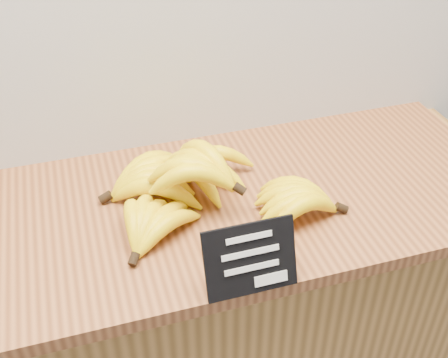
# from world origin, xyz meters

# --- Properties ---
(counter) EXTENTS (1.41, 0.50, 0.90)m
(counter) POSITION_xyz_m (-0.08, 2.75, 0.45)
(counter) COLOR #A47234
(counter) RESTS_ON ground
(counter_top) EXTENTS (1.30, 0.54, 0.03)m
(counter_top) POSITION_xyz_m (-0.08, 2.75, 0.92)
(counter_top) COLOR #95572E
(counter_top) RESTS_ON counter
(chalkboard_sign) EXTENTS (0.16, 0.05, 0.13)m
(chalkboard_sign) POSITION_xyz_m (-0.09, 2.50, 0.99)
(chalkboard_sign) COLOR black
(chalkboard_sign) RESTS_ON counter_top
(banana_pile) EXTENTS (0.51, 0.41, 0.12)m
(banana_pile) POSITION_xyz_m (-0.12, 2.75, 0.97)
(banana_pile) COLOR #FFE30A
(banana_pile) RESTS_ON counter_top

